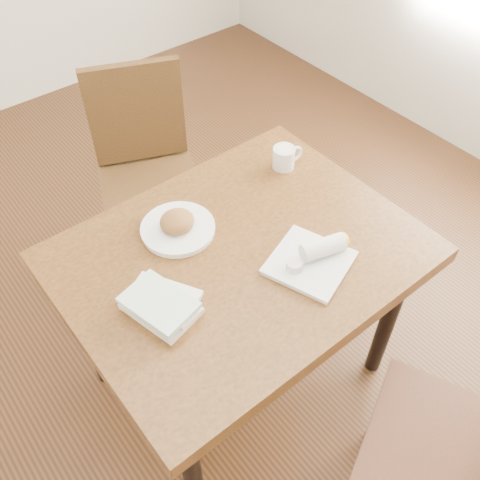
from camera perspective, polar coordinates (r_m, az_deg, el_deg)
ground at (r=2.31m, az=0.00°, el=-13.78°), size 4.00×5.00×0.01m
table at (r=1.75m, az=0.00°, el=-3.04°), size 1.10×0.86×0.75m
chair_near at (r=1.70m, az=24.23°, el=-19.77°), size 0.56×0.56×0.95m
chair_far at (r=2.37m, az=-10.01°, el=8.13°), size 0.55×0.55×0.95m
plate_scone at (r=1.74m, az=-6.67°, el=1.48°), size 0.24×0.24×0.08m
coffee_mug at (r=1.97m, az=4.78°, el=8.83°), size 0.12×0.08×0.08m
plate_burrito at (r=1.65m, az=7.89°, el=-1.87°), size 0.29×0.29×0.08m
book_stack at (r=1.54m, az=-8.45°, el=-6.77°), size 0.22×0.25×0.05m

